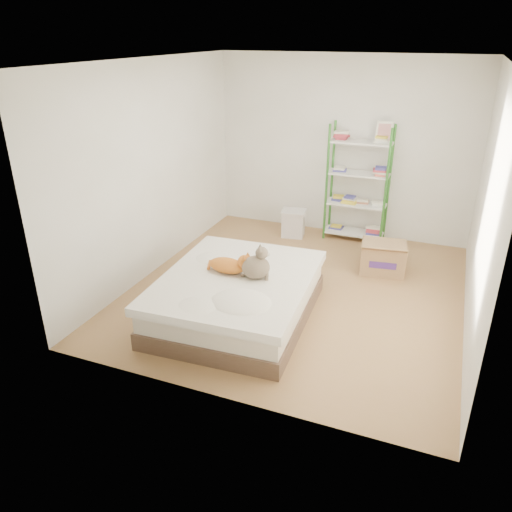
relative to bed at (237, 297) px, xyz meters
The scene contains 7 objects.
room 1.41m from the bed, 63.16° to the left, with size 3.81×4.21×2.61m.
bed is the anchor object (origin of this frame).
orange_cat 0.38m from the bed, 155.78° to the left, with size 0.49×0.27×0.20m, color #C08127, non-canonical shape.
grey_cat 0.47m from the bed, 12.55° to the left, with size 0.27×0.32×0.36m, color #796A58, non-canonical shape.
shelf_unit 2.87m from the bed, 74.99° to the left, with size 0.88×0.36×1.74m.
cardboard_box 2.16m from the bed, 53.06° to the left, with size 0.62×0.60×0.45m.
white_bin 2.48m from the bed, 93.59° to the left, with size 0.39×0.36×0.41m.
Camera 1 is at (1.52, -5.15, 2.88)m, focal length 35.00 mm.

